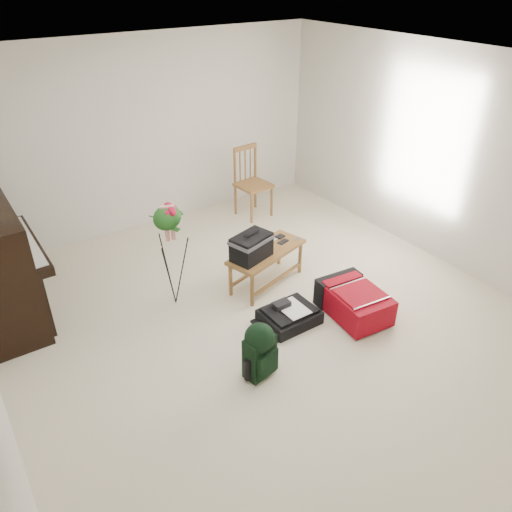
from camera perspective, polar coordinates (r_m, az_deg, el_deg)
floor at (r=5.24m, az=1.25°, el=-7.30°), size 5.00×5.50×0.01m
ceiling at (r=4.18m, az=1.66°, el=20.71°), size 5.00×5.50×0.01m
wall_back at (r=6.85m, az=-12.34°, el=13.32°), size 5.00×0.04×2.50m
wall_right at (r=6.26m, az=20.80°, el=10.36°), size 0.04×5.50×2.50m
bench at (r=5.45m, az=-0.24°, el=1.09°), size 1.04×0.65×0.75m
dining_chair at (r=7.18m, az=-0.45°, el=8.36°), size 0.47×0.47×1.00m
red_suitcase at (r=5.34m, az=10.76°, el=-4.87°), size 0.57×0.79×0.32m
black_duffel at (r=5.17m, az=3.81°, el=-6.77°), size 0.56×0.45×0.23m
green_backpack at (r=4.44m, az=0.44°, el=-10.48°), size 0.31×0.28×0.55m
flower_stand at (r=5.23m, az=-9.66°, el=-0.06°), size 0.48×0.48×1.20m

